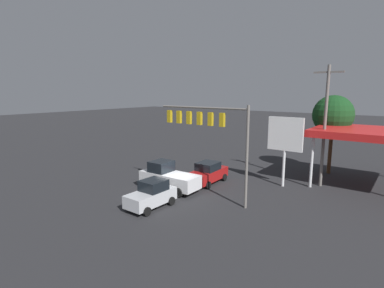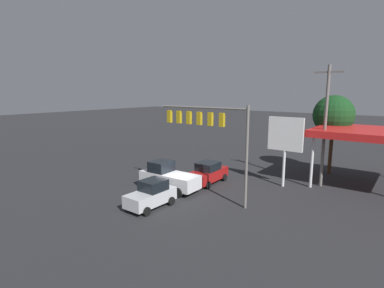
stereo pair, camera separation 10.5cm
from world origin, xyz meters
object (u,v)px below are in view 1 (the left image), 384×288
object	(u,v)px
price_sign	(285,137)
street_tree	(333,115)
pickup_parked	(168,177)
sedan_far	(208,173)
hatchback_crossing	(152,195)
traffic_signal_assembly	(207,125)
utility_pole	(325,124)

from	to	relation	value
price_sign	street_tree	world-z (taller)	street_tree
pickup_parked	street_tree	size ratio (longest dim) A/B	0.67
sedan_far	pickup_parked	bearing A→B (deg)	-26.28
pickup_parked	hatchback_crossing	size ratio (longest dim) A/B	1.38
street_tree	traffic_signal_assembly	bearing A→B (deg)	66.23
sedan_far	pickup_parked	xyz separation A→B (m)	(1.60, 3.62, 0.16)
utility_pole	sedan_far	world-z (taller)	utility_pole
traffic_signal_assembly	sedan_far	bearing A→B (deg)	-57.77
traffic_signal_assembly	sedan_far	xyz separation A→B (m)	(2.05, -3.25, -4.76)
traffic_signal_assembly	pickup_parked	distance (m)	5.88
traffic_signal_assembly	pickup_parked	world-z (taller)	traffic_signal_assembly
hatchback_crossing	street_tree	size ratio (longest dim) A/B	0.48
price_sign	sedan_far	bearing A→B (deg)	29.03
utility_pole	street_tree	distance (m)	4.88
utility_pole	hatchback_crossing	xyz separation A→B (m)	(8.39, 12.55, -4.55)
price_sign	hatchback_crossing	size ratio (longest dim) A/B	1.59
utility_pole	street_tree	xyz separation A→B (m)	(0.42, -4.84, 0.41)
utility_pole	pickup_parked	size ratio (longest dim) A/B	1.98
price_sign	hatchback_crossing	xyz separation A→B (m)	(5.78, 10.43, -3.48)
hatchback_crossing	street_tree	distance (m)	19.76
price_sign	sedan_far	world-z (taller)	price_sign
traffic_signal_assembly	hatchback_crossing	world-z (taller)	traffic_signal_assembly
traffic_signal_assembly	street_tree	xyz separation A→B (m)	(-5.91, -13.43, 0.20)
hatchback_crossing	utility_pole	bearing A→B (deg)	146.78
street_tree	pickup_parked	bearing A→B (deg)	55.27
sedan_far	traffic_signal_assembly	bearing A→B (deg)	29.76
sedan_far	hatchback_crossing	distance (m)	7.22
utility_pole	price_sign	distance (m)	3.53
sedan_far	street_tree	bearing A→B (deg)	139.46
traffic_signal_assembly	price_sign	bearing A→B (deg)	-119.99
traffic_signal_assembly	utility_pole	size ratio (longest dim) A/B	0.75
price_sign	traffic_signal_assembly	bearing A→B (deg)	60.01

